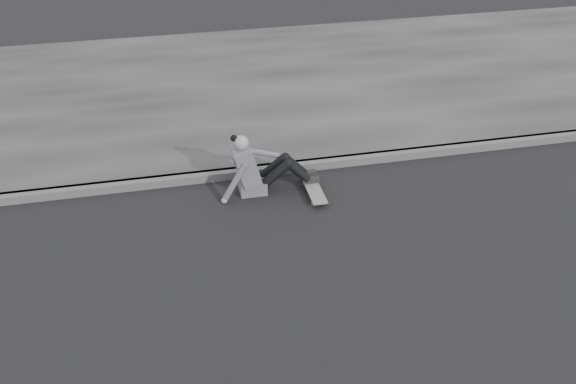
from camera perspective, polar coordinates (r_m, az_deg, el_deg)
ground at (r=7.23m, az=4.56°, el=-8.33°), size 80.00×80.00×0.00m
curb at (r=9.23m, az=0.09°, el=2.22°), size 24.00×0.16×0.12m
sidewalk at (r=11.89m, az=-3.11°, el=9.41°), size 24.00×6.00×0.12m
skateboard at (r=8.71m, az=2.29°, el=0.25°), size 0.20×0.78×0.09m
seated_woman at (r=8.63m, az=-2.80°, el=2.16°), size 1.38×0.46×0.88m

